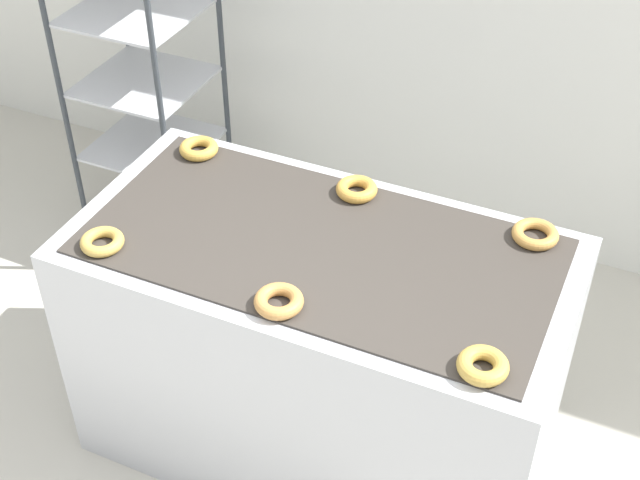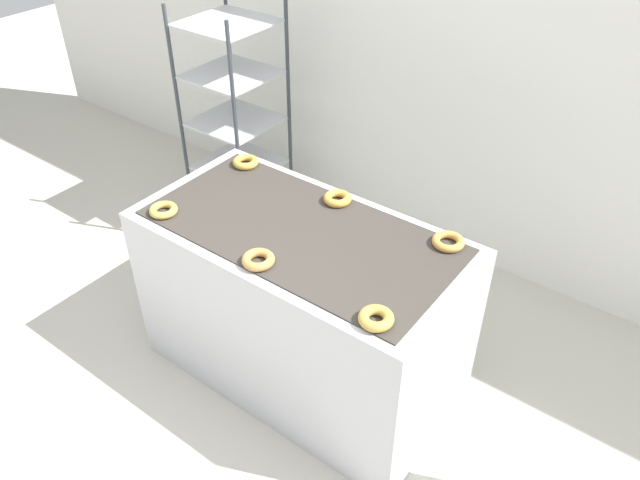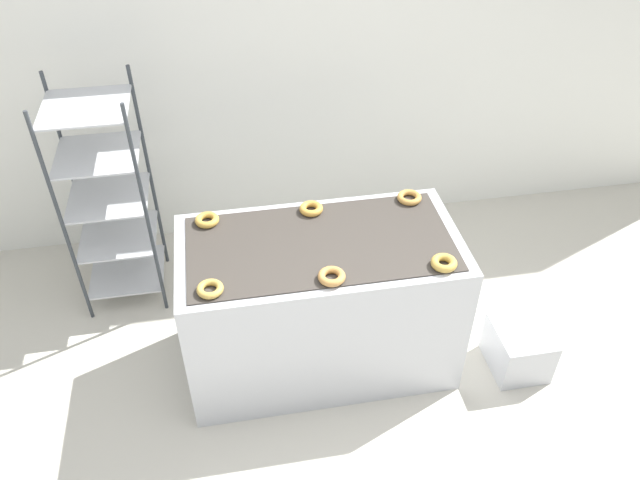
# 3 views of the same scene
# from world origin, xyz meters

# --- Properties ---
(fryer_machine) EXTENTS (1.57, 0.81, 0.93)m
(fryer_machine) POSITION_xyz_m (0.00, 0.65, 0.47)
(fryer_machine) COLOR #B7BABF
(fryer_machine) RESTS_ON ground_plane
(baking_rack_cart) EXTENTS (0.52, 0.52, 1.55)m
(baking_rack_cart) POSITION_xyz_m (-1.22, 1.51, 0.79)
(baking_rack_cart) COLOR #33383D
(baking_rack_cart) RESTS_ON ground_plane
(donut_near_left) EXTENTS (0.13, 0.13, 0.04)m
(donut_near_left) POSITION_xyz_m (-0.60, 0.37, 0.95)
(donut_near_left) COLOR #BC9744
(donut_near_left) RESTS_ON fryer_machine
(donut_near_center) EXTENTS (0.14, 0.14, 0.04)m
(donut_near_center) POSITION_xyz_m (0.01, 0.36, 0.95)
(donut_near_center) COLOR #BB8443
(donut_near_center) RESTS_ON fryer_machine
(donut_near_right) EXTENTS (0.14, 0.14, 0.04)m
(donut_near_right) POSITION_xyz_m (0.60, 0.35, 0.95)
(donut_near_right) COLOR #BC9640
(donut_near_right) RESTS_ON fryer_machine
(donut_far_left) EXTENTS (0.14, 0.14, 0.04)m
(donut_far_left) POSITION_xyz_m (-0.60, 0.94, 0.95)
(donut_far_left) COLOR gold
(donut_far_left) RESTS_ON fryer_machine
(donut_far_center) EXTENTS (0.14, 0.14, 0.04)m
(donut_far_center) POSITION_xyz_m (-0.00, 0.94, 0.95)
(donut_far_center) COLOR gold
(donut_far_center) RESTS_ON fryer_machine
(donut_far_right) EXTENTS (0.14, 0.14, 0.04)m
(donut_far_right) POSITION_xyz_m (0.59, 0.96, 0.95)
(donut_far_right) COLOR #BB8740
(donut_far_right) RESTS_ON fryer_machine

